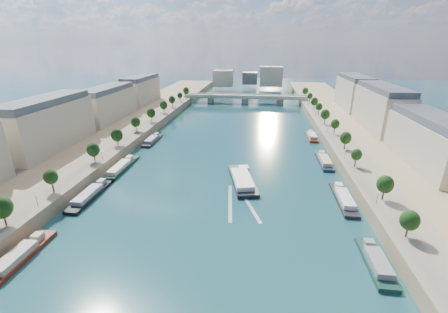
# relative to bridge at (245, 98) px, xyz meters

# --- Properties ---
(ground) EXTENTS (700.00, 700.00, 0.00)m
(ground) POSITION_rel_bridge_xyz_m (0.00, -133.26, -5.08)
(ground) COLOR #0B2B32
(ground) RESTS_ON ground
(quay_left) EXTENTS (44.00, 520.00, 5.00)m
(quay_left) POSITION_rel_bridge_xyz_m (-72.00, -133.26, -2.58)
(quay_left) COLOR #9E8460
(quay_left) RESTS_ON ground
(quay_right) EXTENTS (44.00, 520.00, 5.00)m
(quay_right) POSITION_rel_bridge_xyz_m (72.00, -133.26, -2.58)
(quay_right) COLOR #9E8460
(quay_right) RESTS_ON ground
(pave_left) EXTENTS (14.00, 520.00, 0.10)m
(pave_left) POSITION_rel_bridge_xyz_m (-57.00, -133.26, -0.03)
(pave_left) COLOR gray
(pave_left) RESTS_ON quay_left
(pave_right) EXTENTS (14.00, 520.00, 0.10)m
(pave_right) POSITION_rel_bridge_xyz_m (57.00, -133.26, -0.03)
(pave_right) COLOR gray
(pave_right) RESTS_ON quay_right
(trees_left) EXTENTS (4.80, 268.80, 8.26)m
(trees_left) POSITION_rel_bridge_xyz_m (-55.00, -131.26, 5.39)
(trees_left) COLOR #382B1E
(trees_left) RESTS_ON ground
(trees_right) EXTENTS (4.80, 268.80, 8.26)m
(trees_right) POSITION_rel_bridge_xyz_m (55.00, -123.26, 5.39)
(trees_right) COLOR #382B1E
(trees_right) RESTS_ON ground
(lamps_left) EXTENTS (0.36, 200.36, 4.28)m
(lamps_left) POSITION_rel_bridge_xyz_m (-52.50, -143.26, 2.70)
(lamps_left) COLOR black
(lamps_left) RESTS_ON ground
(lamps_right) EXTENTS (0.36, 200.36, 4.28)m
(lamps_right) POSITION_rel_bridge_xyz_m (52.50, -128.26, 2.70)
(lamps_right) COLOR black
(lamps_right) RESTS_ON ground
(buildings_left) EXTENTS (16.00, 226.00, 23.20)m
(buildings_left) POSITION_rel_bridge_xyz_m (-85.00, -121.26, 11.37)
(buildings_left) COLOR #BEB092
(buildings_left) RESTS_ON ground
(buildings_right) EXTENTS (16.00, 226.00, 23.20)m
(buildings_right) POSITION_rel_bridge_xyz_m (85.00, -121.26, 11.37)
(buildings_right) COLOR #BEB092
(buildings_right) RESTS_ON ground
(skyline) EXTENTS (79.00, 42.00, 22.00)m
(skyline) POSITION_rel_bridge_xyz_m (3.19, 86.27, 9.57)
(skyline) COLOR #BEB092
(skyline) RESTS_ON ground
(bridge) EXTENTS (112.00, 12.00, 8.15)m
(bridge) POSITION_rel_bridge_xyz_m (0.00, 0.00, 0.00)
(bridge) COLOR #C1B79E
(bridge) RESTS_ON ground
(tour_barge) EXTENTS (14.42, 29.71, 3.88)m
(tour_barge) POSITION_rel_bridge_xyz_m (8.74, -167.51, -3.99)
(tour_barge) COLOR black
(tour_barge) RESTS_ON ground
(wake) EXTENTS (13.39, 25.98, 0.04)m
(wake) POSITION_rel_bridge_xyz_m (8.74, -184.09, -5.06)
(wake) COLOR silver
(wake) RESTS_ON ground
(moored_barges_left) EXTENTS (5.00, 162.91, 3.60)m
(moored_barges_left) POSITION_rel_bridge_xyz_m (-45.50, -189.97, -4.24)
(moored_barges_left) COLOR #171632
(moored_barges_left) RESTS_ON ground
(moored_barges_right) EXTENTS (5.00, 162.65, 3.60)m
(moored_barges_right) POSITION_rel_bridge_xyz_m (45.50, -176.90, -4.24)
(moored_barges_right) COLOR black
(moored_barges_right) RESTS_ON ground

